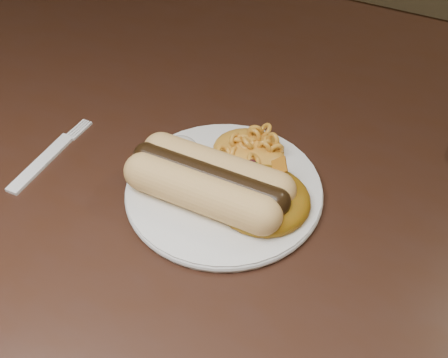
% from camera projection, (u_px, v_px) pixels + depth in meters
% --- Properties ---
extents(table, '(1.60, 0.90, 0.75)m').
position_uv_depth(table, '(187.00, 211.00, 0.65)').
color(table, black).
rests_on(table, floor).
extents(plate, '(0.25, 0.25, 0.01)m').
position_uv_depth(plate, '(224.00, 189.00, 0.55)').
color(plate, white).
rests_on(plate, table).
extents(hotdog, '(0.14, 0.07, 0.04)m').
position_uv_depth(hotdog, '(209.00, 180.00, 0.52)').
color(hotdog, '#FDBC84').
rests_on(hotdog, plate).
extents(mac_and_cheese, '(0.10, 0.10, 0.03)m').
position_uv_depth(mac_and_cheese, '(249.00, 143.00, 0.57)').
color(mac_and_cheese, gold).
rests_on(mac_and_cheese, plate).
extents(sour_cream, '(0.05, 0.05, 0.03)m').
position_uv_depth(sour_cream, '(179.00, 147.00, 0.57)').
color(sour_cream, white).
rests_on(sour_cream, plate).
extents(taco_salad, '(0.10, 0.09, 0.04)m').
position_uv_depth(taco_salad, '(263.00, 192.00, 0.51)').
color(taco_salad, '#C34206').
rests_on(taco_salad, plate).
extents(fork, '(0.02, 0.13, 0.00)m').
position_uv_depth(fork, '(41.00, 163.00, 0.58)').
color(fork, white).
rests_on(fork, table).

